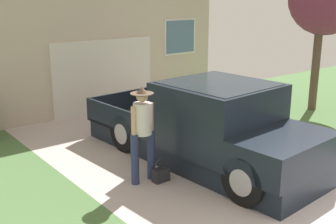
{
  "coord_description": "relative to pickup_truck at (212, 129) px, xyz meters",
  "views": [
    {
      "loc": [
        -5.51,
        -1.61,
        3.25
      ],
      "look_at": [
        -0.93,
        4.26,
        1.16
      ],
      "focal_mm": 45.06,
      "sensor_mm": 36.0,
      "label": 1
    }
  ],
  "objects": [
    {
      "name": "house_with_garage",
      "position": [
        -0.45,
        7.93,
        1.55
      ],
      "size": [
        9.98,
        6.59,
        4.51
      ],
      "color": "#C0B09C",
      "rests_on": "ground"
    },
    {
      "name": "handbag",
      "position": [
        -1.28,
        -0.03,
        -0.59
      ],
      "size": [
        0.3,
        0.17,
        0.43
      ],
      "color": "#232328",
      "rests_on": "ground"
    },
    {
      "name": "person_with_hat",
      "position": [
        -1.51,
        0.18,
        0.27
      ],
      "size": [
        0.51,
        0.41,
        1.73
      ],
      "rotation": [
        0.0,
        0.0,
        0.05
      ],
      "color": "navy",
      "rests_on": "ground"
    },
    {
      "name": "pickup_truck",
      "position": [
        0.0,
        0.0,
        0.0
      ],
      "size": [
        2.3,
        5.36,
        1.66
      ],
      "rotation": [
        0.0,
        0.0,
        3.21
      ],
      "color": "black",
      "rests_on": "ground"
    }
  ]
}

